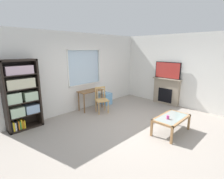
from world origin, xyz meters
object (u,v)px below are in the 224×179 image
Objects in this scene: bookshelf at (21,94)px; tv at (168,70)px; sippy_cup at (168,117)px; coffee_table at (171,119)px; plastic_drawer_unit at (106,98)px; fireplace at (166,91)px; desk_under_window at (90,94)px; wooden_chair at (101,100)px.

tv is at bearing -20.28° from bookshelf.
coffee_table is at bearing -5.10° from sippy_cup.
fireplace is at bearing -44.96° from plastic_drawer_unit.
fireplace is 2.55m from coffee_table.
plastic_drawer_unit is at bearing 81.37° from coffee_table.
coffee_table is at bearing -149.10° from tv.
fireplace reaches higher than plastic_drawer_unit.
desk_under_window is 3.13m from tv.
coffee_table is at bearing -49.26° from bookshelf.
bookshelf reaches higher than fireplace.
sippy_cup is at bearing -151.44° from tv.
bookshelf is at bearing 165.27° from wooden_chair.
bookshelf reaches higher than sippy_cup.
coffee_table is 0.22m from sippy_cup.
wooden_chair is 0.83× the size of coffee_table.
bookshelf is 2.15× the size of wooden_chair.
tv is at bearing -33.55° from desk_under_window.
fireplace is 2.69m from sippy_cup.
plastic_drawer_unit is at bearing 135.04° from fireplace.
coffee_table is at bearing -98.63° from plastic_drawer_unit.
tv is at bearing -45.26° from plastic_drawer_unit.
bookshelf is 3.20m from plastic_drawer_unit.
tv is at bearing 180.00° from fireplace.
coffee_table is at bearing -149.31° from fireplace.
bookshelf is 5.17m from fireplace.
sippy_cup is (-0.64, -3.00, 0.26)m from plastic_drawer_unit.
sippy_cup is (0.10, -2.44, 0.03)m from wooden_chair.
wooden_chair is (0.08, -0.52, -0.13)m from desk_under_window.
bookshelf reaches higher than coffee_table.
tv is 2.72m from coffee_table.
tv is at bearing 28.56° from sippy_cup.
fireplace is at bearing 0.00° from tv.
desk_under_window is 0.81× the size of fireplace.
wooden_chair is at bearing 154.86° from fireplace.
desk_under_window is at bearing 146.45° from tv.
coffee_table is at bearing -83.45° from wooden_chair.
plastic_drawer_unit is 3.08m from sippy_cup.
wooden_chair is 0.96m from plastic_drawer_unit.
fireplace is 12.71× the size of sippy_cup.
fireplace is at bearing -33.36° from desk_under_window.
desk_under_window reaches higher than coffee_table.
desk_under_window is (2.29, -0.11, -0.40)m from bookshelf.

